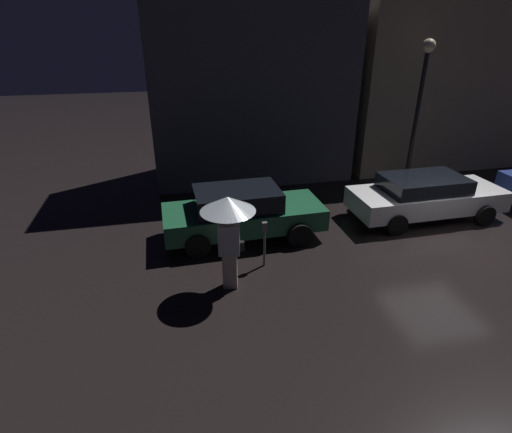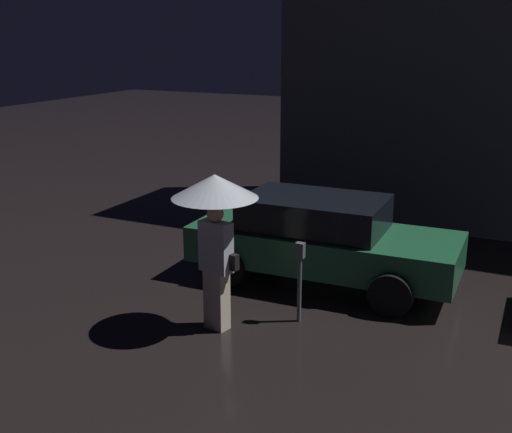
% 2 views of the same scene
% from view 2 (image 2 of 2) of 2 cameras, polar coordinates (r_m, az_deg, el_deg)
% --- Properties ---
extents(building_facade_left, '(7.18, 3.00, 6.74)m').
position_cam_2_polar(building_facade_left, '(14.69, 18.01, 12.90)').
color(building_facade_left, '#3D3D47').
rests_on(building_facade_left, ground).
extents(parked_car_green, '(4.37, 1.89, 1.43)m').
position_cam_2_polar(parked_car_green, '(10.55, 5.82, -1.93)').
color(parked_car_green, '#1E5638').
rests_on(parked_car_green, ground).
extents(pedestrian_with_umbrella, '(1.17, 1.17, 2.21)m').
position_cam_2_polar(pedestrian_with_umbrella, '(8.54, -3.64, 0.90)').
color(pedestrian_with_umbrella, beige).
rests_on(pedestrian_with_umbrella, ground).
extents(parking_meter, '(0.12, 0.10, 1.19)m').
position_cam_2_polar(parking_meter, '(9.07, 3.90, -5.03)').
color(parking_meter, '#4C5154').
rests_on(parking_meter, ground).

